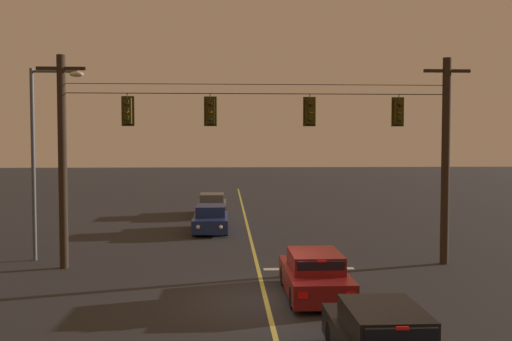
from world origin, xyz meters
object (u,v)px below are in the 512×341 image
object	(u,v)px
traffic_light_centre	(310,111)
car_oncoming_lead	(211,219)
traffic_light_right_inner	(399,111)
car_waiting_near_lane	(315,275)
traffic_light_left_inner	(210,111)
traffic_light_leftmost	(127,111)
car_oncoming_trailing	(212,205)
street_lamp_corner	(41,145)

from	to	relation	value
traffic_light_centre	car_oncoming_lead	bearing A→B (deg)	115.17
traffic_light_right_inner	car_waiting_near_lane	bearing A→B (deg)	-131.89
traffic_light_left_inner	traffic_light_centre	xyz separation A→B (m)	(3.77, 0.00, 0.00)
traffic_light_leftmost	car_oncoming_trailing	bearing A→B (deg)	79.80
street_lamp_corner	car_waiting_near_lane	bearing A→B (deg)	-30.24
traffic_light_right_inner	car_oncoming_trailing	bearing A→B (deg)	116.18
traffic_light_right_inner	car_oncoming_lead	xyz separation A→B (m)	(-7.43, 8.53, -5.26)
traffic_light_leftmost	car_waiting_near_lane	xyz separation A→B (m)	(6.39, -4.34, -5.26)
traffic_light_leftmost	traffic_light_right_inner	xyz separation A→B (m)	(10.29, 0.00, 0.00)
car_oncoming_trailing	street_lamp_corner	bearing A→B (deg)	-114.91
traffic_light_left_inner	street_lamp_corner	xyz separation A→B (m)	(-6.75, 1.51, -1.28)
traffic_light_left_inner	car_oncoming_trailing	distance (m)	16.20
car_oncoming_lead	street_lamp_corner	bearing A→B (deg)	-132.84
traffic_light_centre	car_oncoming_lead	size ratio (longest dim) A/B	0.28
car_oncoming_trailing	car_waiting_near_lane	bearing A→B (deg)	-79.53
traffic_light_left_inner	street_lamp_corner	distance (m)	7.03
traffic_light_left_inner	traffic_light_leftmost	bearing A→B (deg)	180.00
car_oncoming_lead	traffic_light_centre	bearing A→B (deg)	-64.83
car_oncoming_lead	traffic_light_leftmost	bearing A→B (deg)	-108.50
car_oncoming_trailing	street_lamp_corner	distance (m)	15.73
traffic_light_leftmost	car_oncoming_trailing	world-z (taller)	traffic_light_leftmost
traffic_light_right_inner	street_lamp_corner	bearing A→B (deg)	173.81
traffic_light_left_inner	street_lamp_corner	size ratio (longest dim) A/B	0.16
traffic_light_left_inner	car_oncoming_lead	xyz separation A→B (m)	(-0.24, 8.53, -5.26)
traffic_light_centre	traffic_light_right_inner	distance (m)	3.42
car_oncoming_trailing	traffic_light_leftmost	bearing A→B (deg)	-100.20
traffic_light_left_inner	traffic_light_right_inner	world-z (taller)	same
traffic_light_right_inner	car_oncoming_lead	bearing A→B (deg)	131.06
traffic_light_right_inner	car_waiting_near_lane	distance (m)	7.85
traffic_light_right_inner	street_lamp_corner	distance (m)	14.08
traffic_light_centre	car_waiting_near_lane	distance (m)	6.84
car_waiting_near_lane	car_oncoming_lead	bearing A→B (deg)	105.36
traffic_light_leftmost	car_oncoming_trailing	xyz separation A→B (m)	(2.76, 15.32, -5.26)
traffic_light_leftmost	car_waiting_near_lane	world-z (taller)	traffic_light_leftmost
car_waiting_near_lane	traffic_light_left_inner	bearing A→B (deg)	127.23
car_oncoming_trailing	street_lamp_corner	size ratio (longest dim) A/B	0.58
traffic_light_leftmost	traffic_light_left_inner	distance (m)	3.09
traffic_light_leftmost	car_oncoming_lead	xyz separation A→B (m)	(2.85, 8.53, -5.26)
car_waiting_near_lane	traffic_light_right_inner	bearing A→B (deg)	48.11
traffic_light_leftmost	traffic_light_centre	bearing A→B (deg)	0.00
traffic_light_leftmost	traffic_light_centre	world-z (taller)	same
traffic_light_leftmost	street_lamp_corner	size ratio (longest dim) A/B	0.16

